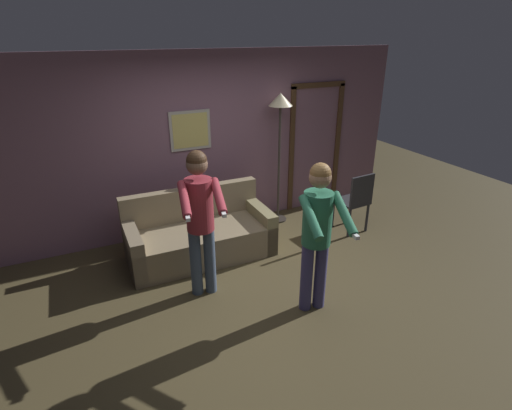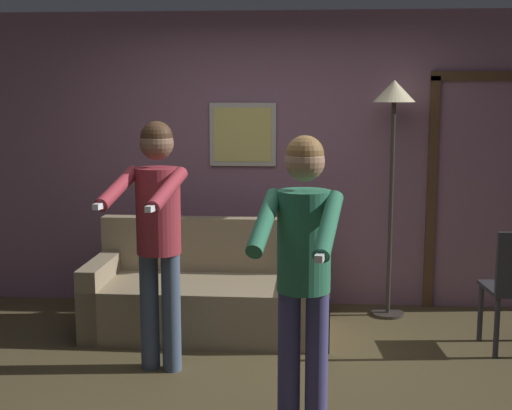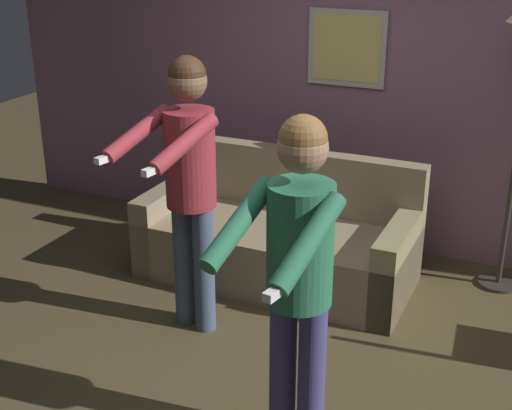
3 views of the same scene
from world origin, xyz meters
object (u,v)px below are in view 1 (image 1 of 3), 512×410
at_px(couch, 200,236).
at_px(person_standing_left, 200,212).
at_px(dining_chair_distant, 356,199).
at_px(person_standing_right, 318,226).
at_px(torchiere_lamp, 280,115).

distance_m(couch, person_standing_left, 1.17).
bearing_deg(person_standing_left, dining_chair_distant, 11.22).
bearing_deg(person_standing_right, torchiere_lamp, 71.32).
bearing_deg(dining_chair_distant, person_standing_right, -140.60).
height_order(person_standing_right, dining_chair_distant, person_standing_right).
distance_m(torchiere_lamp, dining_chair_distant, 1.67).
distance_m(torchiere_lamp, person_standing_right, 2.36).
relative_size(person_standing_right, dining_chair_distant, 1.80).
xyz_separation_m(couch, person_standing_right, (0.75, -1.63, 0.73)).
distance_m(couch, torchiere_lamp, 2.10).
relative_size(couch, dining_chair_distant, 2.05).
bearing_deg(person_standing_left, torchiere_lamp, 38.54).
height_order(couch, person_standing_left, person_standing_left).
bearing_deg(couch, person_standing_left, -105.19).
bearing_deg(dining_chair_distant, couch, 171.49).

